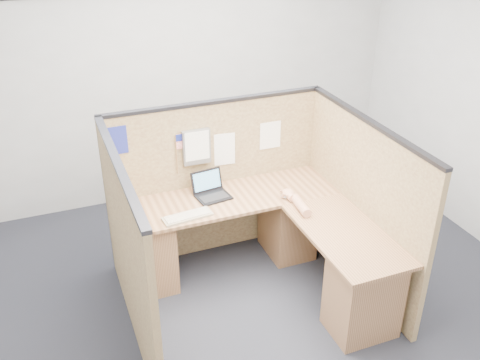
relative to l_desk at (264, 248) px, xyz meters
name	(u,v)px	position (x,y,z in m)	size (l,w,h in m)	color
floor	(257,309)	(-0.18, -0.29, -0.39)	(5.00, 5.00, 0.00)	black
wall_back	(177,75)	(-0.18, 1.96, 1.01)	(5.00, 5.00, 0.00)	#AFB1B5
cubicle_partitions	(239,207)	(-0.18, 0.14, 0.38)	(2.06, 1.83, 1.53)	brown
l_desk	(264,248)	(0.00, 0.00, 0.00)	(1.95, 1.75, 0.73)	brown
laptop	(211,190)	(-0.31, 0.49, 0.39)	(0.32, 0.31, 0.21)	black
keyboard	(187,216)	(-0.62, 0.20, 0.35)	(0.43, 0.18, 0.03)	gray
mouse	(288,195)	(0.30, 0.19, 0.36)	(0.12, 0.07, 0.05)	silver
hand_forearm	(297,202)	(0.31, 0.04, 0.38)	(0.12, 0.43, 0.09)	tan
blue_poster	(116,141)	(-1.06, 0.68, 0.91)	(0.19, 0.00, 0.25)	navy
american_flag	(185,142)	(-0.48, 0.67, 0.80)	(0.22, 0.01, 0.38)	olive
file_holder	(197,147)	(-0.38, 0.66, 0.75)	(0.25, 0.05, 0.32)	slate
paper_left	(222,150)	(-0.14, 0.68, 0.67)	(0.24, 0.00, 0.31)	white
paper_right	(270,135)	(0.34, 0.68, 0.73)	(0.21, 0.00, 0.26)	white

